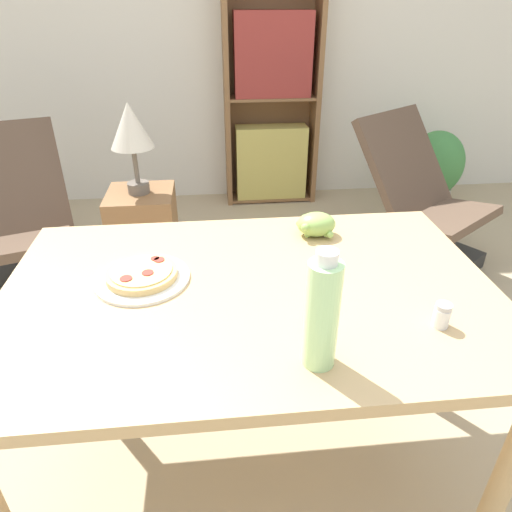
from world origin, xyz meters
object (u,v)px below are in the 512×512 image
object	(u,v)px
lounge_chair_far	(420,221)
side_table	(146,243)
bookshelf	(271,107)
potted_plant_floor	(434,170)
salt_shaker	(442,315)
pizza_on_plate	(142,276)
table_lamp	(131,130)
drink_bottle	(322,314)
lounge_chair_near	(19,246)
grape_bunch	(316,224)

from	to	relation	value
lounge_chair_far	side_table	size ratio (longest dim) A/B	1.62
bookshelf	potted_plant_floor	xyz separation A→B (m)	(1.22, -0.31, -0.43)
salt_shaker	pizza_on_plate	bearing A→B (deg)	159.28
table_lamp	lounge_chair_far	bearing A→B (deg)	4.66
drink_bottle	lounge_chair_near	world-z (taller)	drink_bottle
drink_bottle	bookshelf	size ratio (longest dim) A/B	0.17
pizza_on_plate	table_lamp	world-z (taller)	table_lamp
pizza_on_plate	grape_bunch	bearing A→B (deg)	22.29
lounge_chair_near	drink_bottle	bearing A→B (deg)	-68.50
grape_bunch	potted_plant_floor	distance (m)	2.35
drink_bottle	table_lamp	distance (m)	1.62
lounge_chair_far	table_lamp	distance (m)	1.74
drink_bottle	pizza_on_plate	bearing A→B (deg)	138.37
table_lamp	potted_plant_floor	bearing A→B (deg)	24.49
drink_bottle	lounge_chair_far	xyz separation A→B (m)	(1.03, 1.64, -0.62)
grape_bunch	salt_shaker	distance (m)	0.55
lounge_chair_near	side_table	world-z (taller)	lounge_chair_near
pizza_on_plate	grape_bunch	size ratio (longest dim) A/B	2.06
pizza_on_plate	lounge_chair_near	bearing A→B (deg)	125.77
pizza_on_plate	potted_plant_floor	bearing A→B (deg)	47.45
drink_bottle	potted_plant_floor	world-z (taller)	drink_bottle
bookshelf	side_table	distance (m)	1.58
grape_bunch	lounge_chair_near	size ratio (longest dim) A/B	0.14
potted_plant_floor	table_lamp	bearing A→B (deg)	-155.51
salt_shaker	bookshelf	distance (m)	2.67
lounge_chair_far	bookshelf	distance (m)	1.43
pizza_on_plate	drink_bottle	size ratio (longest dim) A/B	0.95
lounge_chair_near	bookshelf	size ratio (longest dim) A/B	0.56
table_lamp	drink_bottle	bearing A→B (deg)	-68.70
salt_shaker	potted_plant_floor	bearing A→B (deg)	63.89
drink_bottle	potted_plant_floor	xyz separation A→B (m)	(1.48, 2.45, -0.60)
lounge_chair_near	lounge_chair_far	size ratio (longest dim) A/B	0.94
pizza_on_plate	table_lamp	distance (m)	1.15
salt_shaker	lounge_chair_far	bearing A→B (deg)	65.59
lounge_chair_near	pizza_on_plate	bearing A→B (deg)	-72.02
side_table	table_lamp	size ratio (longest dim) A/B	1.30
lounge_chair_far	potted_plant_floor	distance (m)	0.93
salt_shaker	side_table	size ratio (longest dim) A/B	0.11
grape_bunch	bookshelf	bearing A→B (deg)	86.36
lounge_chair_near	bookshelf	world-z (taller)	bookshelf
grape_bunch	potted_plant_floor	xyz separation A→B (m)	(1.36, 1.85, -0.50)
grape_bunch	bookshelf	xyz separation A→B (m)	(0.14, 2.16, -0.07)
grape_bunch	table_lamp	world-z (taller)	table_lamp
grape_bunch	potted_plant_floor	bearing A→B (deg)	53.77
grape_bunch	drink_bottle	distance (m)	0.62
drink_bottle	lounge_chair_far	world-z (taller)	drink_bottle
drink_bottle	bookshelf	world-z (taller)	bookshelf
potted_plant_floor	lounge_chair_far	bearing A→B (deg)	-119.22
drink_bottle	salt_shaker	size ratio (longest dim) A/B	4.39
salt_shaker	side_table	world-z (taller)	salt_shaker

